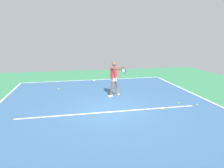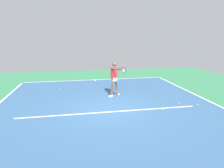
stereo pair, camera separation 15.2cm
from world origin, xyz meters
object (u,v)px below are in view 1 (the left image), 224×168
(tennis_ball_centre_court, at_px, (197,105))
(tennis_ball_near_service_line, at_px, (179,103))
(tennis_ball_by_sideline, at_px, (59,89))
(tennis_ball_near_player, at_px, (163,109))
(tennis_player, at_px, (114,76))

(tennis_ball_centre_court, bearing_deg, tennis_ball_near_service_line, -29.42)
(tennis_ball_centre_court, height_order, tennis_ball_near_service_line, same)
(tennis_ball_by_sideline, xyz_separation_m, tennis_ball_centre_court, (-6.43, 4.18, 0.00))
(tennis_ball_near_player, relative_size, tennis_ball_near_service_line, 1.00)
(tennis_ball_near_service_line, bearing_deg, tennis_ball_near_player, 28.70)
(tennis_ball_centre_court, bearing_deg, tennis_player, -32.52)
(tennis_player, distance_m, tennis_ball_centre_court, 4.20)
(tennis_ball_by_sideline, bearing_deg, tennis_ball_near_service_line, 146.57)
(tennis_player, distance_m, tennis_ball_near_service_line, 3.43)
(tennis_ball_near_service_line, bearing_deg, tennis_ball_centre_court, 150.58)
(tennis_player, relative_size, tennis_ball_centre_court, 27.80)
(tennis_ball_by_sideline, relative_size, tennis_ball_near_player, 1.00)
(tennis_ball_near_player, height_order, tennis_ball_centre_court, same)
(tennis_ball_near_player, relative_size, tennis_ball_centre_court, 1.00)
(tennis_ball_centre_court, distance_m, tennis_ball_near_service_line, 0.80)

